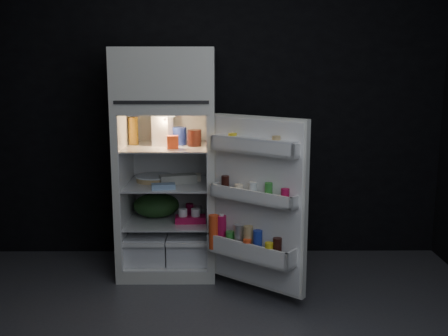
{
  "coord_description": "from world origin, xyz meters",
  "views": [
    {
      "loc": [
        0.08,
        -2.83,
        1.63
      ],
      "look_at": [
        0.11,
        1.0,
        0.9
      ],
      "focal_mm": 42.0,
      "sensor_mm": 36.0,
      "label": 1
    }
  ],
  "objects_px": {
    "milk_jug": "(163,131)",
    "yogurt_tray": "(191,219)",
    "refrigerator": "(168,154)",
    "egg_carton": "(178,179)",
    "fridge_door": "(255,206)"
  },
  "relations": [
    {
      "from": "milk_jug",
      "to": "yogurt_tray",
      "type": "bearing_deg",
      "value": -12.18
    },
    {
      "from": "refrigerator",
      "to": "milk_jug",
      "type": "distance_m",
      "value": 0.2
    },
    {
      "from": "milk_jug",
      "to": "yogurt_tray",
      "type": "relative_size",
      "value": 1.0
    },
    {
      "from": "milk_jug",
      "to": "egg_carton",
      "type": "bearing_deg",
      "value": 0.46
    },
    {
      "from": "fridge_door",
      "to": "egg_carton",
      "type": "relative_size",
      "value": 4.22
    },
    {
      "from": "refrigerator",
      "to": "yogurt_tray",
      "type": "relative_size",
      "value": 7.39
    },
    {
      "from": "milk_jug",
      "to": "yogurt_tray",
      "type": "height_order",
      "value": "milk_jug"
    },
    {
      "from": "fridge_door",
      "to": "egg_carton",
      "type": "bearing_deg",
      "value": 136.54
    },
    {
      "from": "egg_carton",
      "to": "yogurt_tray",
      "type": "relative_size",
      "value": 1.2
    },
    {
      "from": "refrigerator",
      "to": "egg_carton",
      "type": "bearing_deg",
      "value": -33.9
    },
    {
      "from": "refrigerator",
      "to": "milk_jug",
      "type": "height_order",
      "value": "refrigerator"
    },
    {
      "from": "fridge_door",
      "to": "yogurt_tray",
      "type": "xyz_separation_m",
      "value": [
        -0.48,
        0.47,
        -0.23
      ]
    },
    {
      "from": "milk_jug",
      "to": "yogurt_tray",
      "type": "distance_m",
      "value": 0.74
    },
    {
      "from": "fridge_door",
      "to": "milk_jug",
      "type": "relative_size",
      "value": 5.08
    },
    {
      "from": "refrigerator",
      "to": "milk_jug",
      "type": "bearing_deg",
      "value": -139.55
    }
  ]
}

